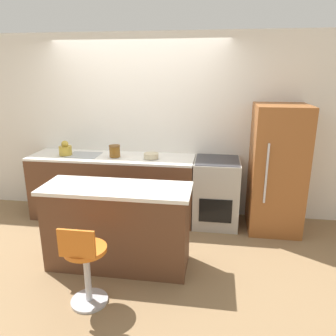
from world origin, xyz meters
The scene contains 10 objects.
ground_plane centered at (0.00, 0.00, 0.00)m, with size 14.00×14.00×0.00m, color #8E704C.
wall_back centered at (0.00, 0.70, 1.30)m, with size 8.00×0.06×2.60m.
back_counter centered at (-0.35, 0.34, 0.46)m, with size 2.34×0.65×0.93m.
kitchen_island centered at (0.09, -0.87, 0.46)m, with size 1.58×0.58×0.92m.
oven_range centered at (1.14, 0.34, 0.46)m, with size 0.61×0.66×0.93m.
refrigerator centered at (1.91, 0.31, 0.84)m, with size 0.67×0.73×1.68m.
stool_chair centered at (-0.01, -1.55, 0.41)m, with size 0.38×0.38×0.83m.
kettle centered at (-1.02, 0.30, 1.01)m, with size 0.18×0.18×0.21m.
mixing_bowl centered at (0.23, 0.30, 0.96)m, with size 0.20×0.20×0.07m.
canister_jar centered at (-0.29, 0.30, 1.01)m, with size 0.16×0.16×0.16m.
Camera 1 is at (1.11, -3.98, 2.10)m, focal length 35.00 mm.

